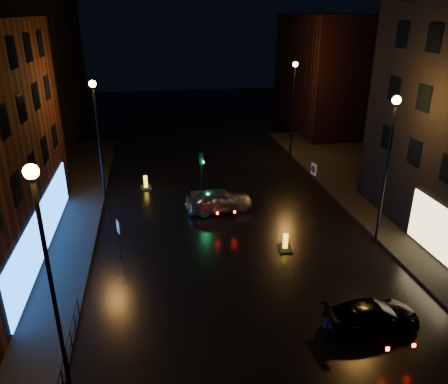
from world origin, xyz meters
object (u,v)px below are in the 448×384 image
(bollard_near, at_px, (285,246))
(bollard_far, at_px, (146,186))
(dark_sedan, at_px, (372,315))
(silver_hatchback, at_px, (219,200))
(road_sign_right, at_px, (313,172))
(traffic_signal, at_px, (202,192))
(road_sign_left, at_px, (118,230))

(bollard_near, relative_size, bollard_far, 0.95)
(bollard_far, bearing_deg, dark_sedan, -68.60)
(silver_hatchback, bearing_deg, road_sign_right, -88.75)
(dark_sedan, bearing_deg, silver_hatchback, 16.43)
(dark_sedan, distance_m, road_sign_right, 13.78)
(traffic_signal, bearing_deg, dark_sedan, -70.00)
(traffic_signal, xyz_separation_m, dark_sedan, (5.33, -14.65, 0.09))
(traffic_signal, relative_size, road_sign_left, 1.70)
(road_sign_left, bearing_deg, dark_sedan, -52.97)
(bollard_near, bearing_deg, silver_hatchback, 123.08)
(traffic_signal, relative_size, road_sign_right, 1.35)
(dark_sedan, distance_m, bollard_far, 19.60)
(traffic_signal, xyz_separation_m, bollard_near, (3.70, -7.82, -0.30))
(bollard_far, bearing_deg, road_sign_right, -24.73)
(silver_hatchback, bearing_deg, dark_sedan, -167.68)
(bollard_near, distance_m, bollard_far, 12.93)
(silver_hatchback, xyz_separation_m, road_sign_right, (6.80, 1.01, 1.17))
(road_sign_right, bearing_deg, traffic_signal, -19.69)
(road_sign_left, height_order, road_sign_right, road_sign_right)
(dark_sedan, bearing_deg, bollard_near, 10.31)
(bollard_near, xyz_separation_m, bollard_far, (-7.60, 10.46, 0.01))
(bollard_far, xyz_separation_m, road_sign_right, (11.59, -3.78, 1.70))
(bollard_near, height_order, bollard_far, bollard_far)
(silver_hatchback, relative_size, dark_sedan, 1.07)
(bollard_far, bearing_deg, traffic_signal, -40.79)
(traffic_signal, xyz_separation_m, bollard_far, (-3.90, 2.64, -0.29))
(bollard_near, bearing_deg, bollard_far, 132.75)
(bollard_far, distance_m, road_sign_right, 12.31)
(dark_sedan, height_order, bollard_far, dark_sedan)
(bollard_near, distance_m, road_sign_left, 9.14)
(dark_sedan, xyz_separation_m, road_sign_left, (-10.63, 7.76, 0.93))
(traffic_signal, bearing_deg, silver_hatchback, -67.39)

